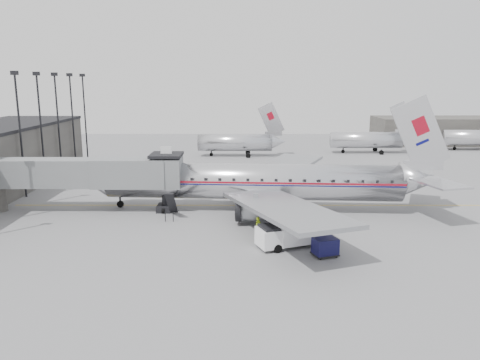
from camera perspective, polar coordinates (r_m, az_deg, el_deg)
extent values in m
plane|color=slate|center=(48.32, 1.17, -4.95)|extent=(160.00, 160.00, 0.00)
cube|color=#3D3A37|center=(116.24, 23.46, 5.55)|extent=(30.00, 12.00, 6.00)
cube|color=gold|center=(54.22, 4.22, -3.08)|extent=(60.00, 0.15, 0.01)
cube|color=#595C5E|center=(54.97, -22.48, 0.82)|extent=(12.00, 2.80, 3.00)
cube|color=#595C5E|center=(52.18, -13.31, 0.86)|extent=(8.00, 3.00, 3.10)
cube|color=#595C5E|center=(51.79, -8.90, 0.96)|extent=(3.20, 3.60, 3.20)
cube|color=black|center=(51.47, -8.97, 3.04)|extent=(3.40, 3.80, 0.30)
cube|color=white|center=(51.39, -8.99, 3.59)|extent=(1.20, 0.15, 0.80)
cylinder|color=black|center=(52.08, -9.19, -2.26)|extent=(0.56, 0.56, 2.80)
cube|color=black|center=(52.35, -9.16, -3.37)|extent=(1.60, 2.20, 0.70)
cylinder|color=black|center=(51.41, -9.33, -3.72)|extent=(0.30, 0.60, 0.60)
cylinder|color=black|center=(53.31, -8.99, -3.14)|extent=(0.30, 0.60, 0.60)
cube|color=black|center=(49.69, -8.36, -2.81)|extent=(0.90, 3.20, 2.90)
cylinder|color=black|center=(62.53, -25.18, 4.82)|extent=(0.24, 0.24, 15.00)
cube|color=black|center=(62.18, -25.81, 11.68)|extent=(0.90, 0.25, 0.50)
cylinder|color=black|center=(67.97, -23.06, 5.49)|extent=(0.24, 0.24, 15.00)
cube|color=black|center=(67.65, -23.59, 11.80)|extent=(0.90, 0.25, 0.50)
cylinder|color=black|center=(73.50, -21.25, 6.05)|extent=(0.24, 0.24, 15.00)
cube|color=black|center=(73.21, -21.70, 11.89)|extent=(0.90, 0.25, 0.50)
cylinder|color=black|center=(79.10, -19.70, 6.54)|extent=(0.24, 0.24, 15.00)
cube|color=black|center=(78.83, -20.09, 11.96)|extent=(0.90, 0.25, 0.50)
cylinder|color=black|center=(84.76, -18.34, 6.95)|extent=(0.24, 0.24, 15.00)
cube|color=black|center=(84.50, -18.69, 12.01)|extent=(0.90, 0.25, 0.50)
cylinder|color=silver|center=(88.96, -0.63, 4.59)|extent=(14.00, 3.20, 3.20)
cube|color=silver|center=(88.68, 3.80, 7.40)|extent=(5.17, 0.26, 6.52)
cylinder|color=black|center=(89.43, -3.51, 3.25)|extent=(0.24, 0.24, 1.00)
cylinder|color=silver|center=(96.21, 15.14, 4.74)|extent=(14.00, 3.20, 3.20)
cube|color=silver|center=(97.77, 19.16, 7.20)|extent=(5.17, 0.26, 6.52)
cylinder|color=black|center=(95.42, 12.45, 3.54)|extent=(0.24, 0.24, 1.00)
cylinder|color=silver|center=(108.55, 26.95, 4.64)|extent=(14.00, 3.20, 3.20)
cylinder|color=black|center=(106.84, 24.69, 3.61)|extent=(0.24, 0.24, 1.00)
cylinder|color=silver|center=(51.55, 1.54, -0.17)|extent=(32.40, 6.02, 3.97)
cone|color=silver|center=(55.12, -17.19, 0.09)|extent=(3.47, 4.17, 3.97)
cone|color=silver|center=(53.90, 21.08, 0.02)|extent=(4.53, 4.04, 3.77)
cube|color=maroon|center=(51.49, 1.54, 0.12)|extent=(32.40, 6.07, 0.19)
cube|color=#090A50|center=(51.54, 1.54, -0.15)|extent=(32.40, 6.07, 0.11)
cube|color=silver|center=(53.06, 21.15, 5.25)|extent=(6.60, 0.74, 8.25)
cube|color=gray|center=(61.06, 4.91, 1.40)|extent=(13.20, 17.95, 1.27)
cube|color=gray|center=(42.22, 5.41, -3.42)|extent=(11.51, 18.16, 1.27)
cylinder|color=gray|center=(57.34, 2.28, -0.63)|extent=(3.79, 2.48, 2.25)
cylinder|color=gray|center=(46.51, 1.92, -3.64)|extent=(3.79, 2.48, 2.25)
cylinder|color=black|center=(54.79, -14.40, -2.53)|extent=(0.21, 0.21, 1.40)
cylinder|color=black|center=(54.79, 3.89, -2.11)|extent=(0.28, 0.28, 1.50)
cylinder|color=black|center=(54.86, 3.88, -2.38)|extent=(1.10, 0.44, 1.07)
cylinder|color=black|center=(49.40, 3.89, -3.69)|extent=(0.28, 0.28, 1.50)
cylinder|color=black|center=(49.47, 3.89, -3.99)|extent=(1.10, 0.44, 1.07)
cube|color=white|center=(41.14, 7.16, -5.89)|extent=(4.59, 3.56, 2.36)
cube|color=white|center=(40.08, 3.57, -6.98)|extent=(2.45, 2.64, 1.58)
cube|color=black|center=(39.87, 3.58, -6.07)|extent=(1.95, 2.27, 0.68)
cylinder|color=black|center=(39.59, 4.62, -8.33)|extent=(0.77, 0.52, 0.72)
cylinder|color=black|center=(41.32, 3.40, -7.43)|extent=(0.77, 0.52, 0.72)
cylinder|color=black|center=(41.20, 9.18, -7.63)|extent=(0.77, 0.52, 0.72)
cylinder|color=black|center=(42.86, 7.82, -6.80)|extent=(0.77, 0.52, 0.72)
cube|color=#0E0E38|center=(39.16, 10.35, -7.90)|extent=(2.23, 1.93, 1.31)
cube|color=black|center=(39.41, 10.31, -8.87)|extent=(2.35, 2.05, 0.11)
cylinder|color=black|center=(38.62, 9.72, -9.36)|extent=(0.30, 0.20, 0.28)
cylinder|color=black|center=(39.32, 11.67, -9.04)|extent=(0.30, 0.20, 0.28)
cylinder|color=black|center=(39.54, 8.95, -8.81)|extent=(0.30, 0.20, 0.28)
cylinder|color=black|center=(40.23, 10.86, -8.52)|extent=(0.30, 0.20, 0.28)
imported|color=#B5DF1A|center=(43.17, 2.23, -5.75)|extent=(0.80, 0.79, 1.87)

